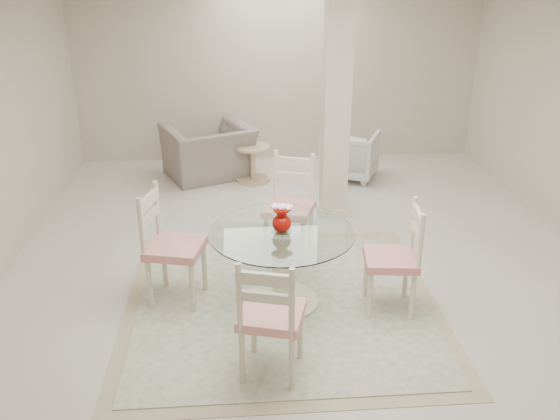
{
  "coord_description": "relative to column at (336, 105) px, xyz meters",
  "views": [
    {
      "loc": [
        -0.66,
        -5.35,
        2.94
      ],
      "look_at": [
        -0.29,
        -0.54,
        0.85
      ],
      "focal_mm": 38.0,
      "sensor_mm": 36.0,
      "label": 1
    }
  ],
  "objects": [
    {
      "name": "ground",
      "position": [
        -0.5,
        -1.3,
        -1.35
      ],
      "size": [
        7.0,
        7.0,
        0.0
      ],
      "primitive_type": "plane",
      "color": "beige",
      "rests_on": "ground"
    },
    {
      "name": "room_shell",
      "position": [
        -0.5,
        -1.3,
        0.51
      ],
      "size": [
        6.02,
        7.02,
        2.71
      ],
      "color": "beige",
      "rests_on": "ground"
    },
    {
      "name": "column",
      "position": [
        0.0,
        0.0,
        0.0
      ],
      "size": [
        0.3,
        0.3,
        2.7
      ],
      "primitive_type": "cube",
      "color": "beige",
      "rests_on": "ground"
    },
    {
      "name": "area_rug",
      "position": [
        -0.79,
        -2.04,
        -1.34
      ],
      "size": [
        2.83,
        2.83,
        0.02
      ],
      "color": "tan",
      "rests_on": "ground"
    },
    {
      "name": "dining_table",
      "position": [
        -0.79,
        -2.04,
        -0.98
      ],
      "size": [
        1.27,
        1.27,
        0.73
      ],
      "rotation": [
        0.0,
        0.0,
        -0.16
      ],
      "color": "beige",
      "rests_on": "ground"
    },
    {
      "name": "red_vase",
      "position": [
        -0.79,
        -2.04,
        -0.5
      ],
      "size": [
        0.19,
        0.17,
        0.25
      ],
      "color": "#A00B04",
      "rests_on": "dining_table"
    },
    {
      "name": "dining_chair_east",
      "position": [
        0.22,
        -2.2,
        -0.76
      ],
      "size": [
        0.49,
        0.49,
        1.12
      ],
      "rotation": [
        0.0,
        0.0,
        -1.68
      ],
      "color": "#F1E8C6",
      "rests_on": "ground"
    },
    {
      "name": "dining_chair_north",
      "position": [
        -0.62,
        -1.03,
        -0.72
      ],
      "size": [
        0.6,
        0.6,
        1.19
      ],
      "rotation": [
        0.0,
        0.0,
        -0.33
      ],
      "color": "beige",
      "rests_on": "ground"
    },
    {
      "name": "dining_chair_west",
      "position": [
        -1.8,
        -1.88,
        -0.72
      ],
      "size": [
        0.57,
        0.57,
        1.19
      ],
      "rotation": [
        0.0,
        0.0,
        1.34
      ],
      "color": "beige",
      "rests_on": "ground"
    },
    {
      "name": "dining_chair_south",
      "position": [
        -0.96,
        -3.05,
        -0.76
      ],
      "size": [
        0.56,
        0.56,
        1.13
      ],
      "rotation": [
        0.0,
        0.0,
        2.87
      ],
      "color": "beige",
      "rests_on": "ground"
    },
    {
      "name": "recliner_taupe",
      "position": [
        -1.55,
        1.41,
        -0.98
      ],
      "size": [
        1.44,
        1.37,
        0.74
      ],
      "primitive_type": "imported",
      "rotation": [
        0.0,
        0.0,
        3.55
      ],
      "color": "gray",
      "rests_on": "ground"
    },
    {
      "name": "armchair_white",
      "position": [
        0.44,
        1.24,
        -1.01
      ],
      "size": [
        0.95,
        0.96,
        0.67
      ],
      "primitive_type": "imported",
      "rotation": [
        0.0,
        0.0,
        2.72
      ],
      "color": "white",
      "rests_on": "ground"
    },
    {
      "name": "side_table",
      "position": [
        -0.94,
        1.18,
        -1.12
      ],
      "size": [
        0.49,
        0.49,
        0.51
      ],
      "color": "#CFB27F",
      "rests_on": "ground"
    }
  ]
}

